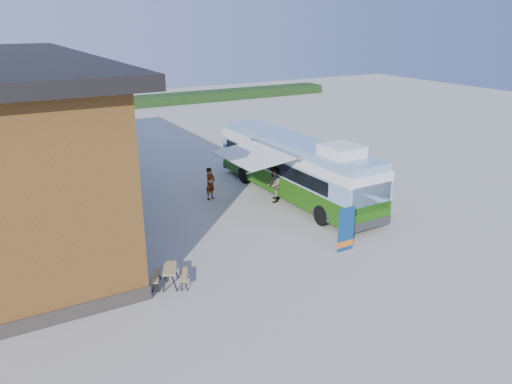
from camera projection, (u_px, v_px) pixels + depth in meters
ground at (307, 256)px, 19.98m from camera, size 100.00×100.00×0.00m
hedge at (167, 100)px, 54.70m from camera, size 40.00×3.00×1.00m
bus at (295, 166)px, 26.00m from camera, size 2.65×11.71×3.59m
awning at (256, 157)px, 24.32m from camera, size 2.70×4.34×0.52m
banner at (346, 233)px, 20.19m from camera, size 0.83×0.19×1.90m
picnic_table at (170, 272)px, 17.64m from camera, size 1.54×1.47×0.69m
person_a at (210, 184)px, 25.97m from camera, size 0.74×0.65×1.71m
person_b at (274, 185)px, 25.58m from camera, size 1.08×1.14×1.85m
slurry_tanker at (100, 160)px, 28.29m from camera, size 2.05×6.51×2.40m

